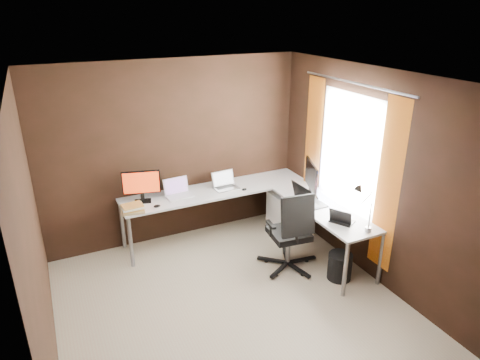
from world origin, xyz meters
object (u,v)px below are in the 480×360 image
book_stack (133,208)px  office_chair (290,246)px  drawer_pedestal (287,214)px  desk_lamp (363,203)px  monitor_left (141,185)px  laptop_silver (225,184)px  laptop_black_small (341,219)px  monitor_right (311,178)px  wastebasket (340,266)px  laptop_white (178,192)px  laptop_black_big (307,200)px

book_stack → office_chair: bearing=-29.3°
drawer_pedestal → desk_lamp: 1.63m
book_stack → monitor_left: bearing=52.4°
laptop_silver → book_stack: 1.35m
desk_lamp → laptop_black_small: bearing=102.2°
monitor_right → monitor_left: bearing=90.0°
laptop_silver → wastebasket: size_ratio=1.05×
desk_lamp → office_chair: desk_lamp is taller
desk_lamp → office_chair: (-0.52, 0.64, -0.76)m
monitor_right → laptop_white: bearing=85.0°
book_stack → desk_lamp: 2.76m
monitor_right → book_stack: 2.33m
drawer_pedestal → office_chair: office_chair is taller
laptop_silver → wastebasket: bearing=-67.6°
laptop_white → wastebasket: size_ratio=1.09×
laptop_silver → book_stack: laptop_silver is taller
drawer_pedestal → laptop_black_small: size_ratio=1.82×
monitor_left → book_stack: monitor_left is taller
wastebasket → book_stack: bearing=146.2°
laptop_black_small → office_chair: size_ratio=0.31×
drawer_pedestal → book_stack: 2.22m
drawer_pedestal → laptop_silver: 1.02m
laptop_white → laptop_silver: (0.68, -0.03, -0.00)m
laptop_black_small → monitor_left: bearing=21.0°
monitor_right → office_chair: monitor_right is taller
drawer_pedestal → monitor_right: bearing=-77.2°
drawer_pedestal → book_stack: bearing=175.6°
laptop_white → book_stack: 0.70m
monitor_left → laptop_black_small: 2.54m
laptop_black_big → laptop_black_small: 0.61m
laptop_silver → wastebasket: (0.80, -1.63, -0.61)m
drawer_pedestal → laptop_white: laptop_white is taller
book_stack → wastebasket: (2.14, -1.43, -0.61)m
monitor_left → laptop_white: monitor_left is taller
laptop_silver → laptop_white: bearing=174.0°
drawer_pedestal → laptop_black_small: 1.28m
laptop_black_big → office_chair: bearing=117.5°
wastebasket → laptop_black_small: bearing=80.3°
book_stack → laptop_silver: bearing=8.5°
office_chair → laptop_black_big: bearing=36.3°
laptop_white → laptop_black_big: 1.72m
laptop_black_big → desk_lamp: desk_lamp is taller
monitor_right → laptop_silver: size_ratio=1.56×
drawer_pedestal → desk_lamp: size_ratio=1.09×
laptop_black_small → desk_lamp: (0.07, -0.24, 0.30)m
drawer_pedestal → office_chair: (-0.45, -0.79, 0.01)m
desk_lamp → wastebasket: bearing=111.7°
laptop_white → book_stack: laptop_white is taller
monitor_left → desk_lamp: bearing=-27.9°
laptop_silver → office_chair: office_chair is taller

